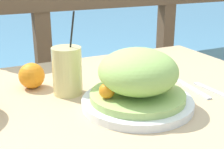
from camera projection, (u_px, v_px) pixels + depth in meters
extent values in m
cube|color=tan|center=(105.00, 108.00, 0.86)|extent=(1.16, 0.86, 0.04)
cube|color=tan|center=(172.00, 124.00, 1.50)|extent=(0.06, 0.06, 0.66)
cube|color=brown|center=(40.00, 1.00, 1.37)|extent=(2.80, 0.08, 0.09)
cube|color=brown|center=(47.00, 100.00, 1.53)|extent=(0.07, 0.07, 0.86)
cube|color=brown|center=(163.00, 79.00, 1.81)|extent=(0.07, 0.07, 0.86)
cylinder|color=white|center=(137.00, 102.00, 0.82)|extent=(0.29, 0.29, 0.02)
cylinder|color=#A8C66B|center=(137.00, 96.00, 0.81)|extent=(0.25, 0.25, 0.02)
ellipsoid|color=#9EC660|center=(138.00, 71.00, 0.79)|extent=(0.21, 0.21, 0.12)
sphere|color=orange|center=(165.00, 80.00, 0.84)|extent=(0.04, 0.04, 0.04)
sphere|color=orange|center=(107.00, 91.00, 0.77)|extent=(0.04, 0.04, 0.04)
cylinder|color=#DBCC7F|center=(67.00, 71.00, 0.88)|extent=(0.08, 0.08, 0.14)
cylinder|color=black|center=(70.00, 47.00, 0.86)|extent=(0.01, 0.09, 0.21)
cube|color=silver|center=(190.00, 88.00, 0.94)|extent=(0.03, 0.18, 0.00)
cube|color=silver|center=(217.00, 93.00, 0.90)|extent=(0.03, 0.18, 0.00)
sphere|color=orange|center=(32.00, 76.00, 0.93)|extent=(0.08, 0.08, 0.08)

